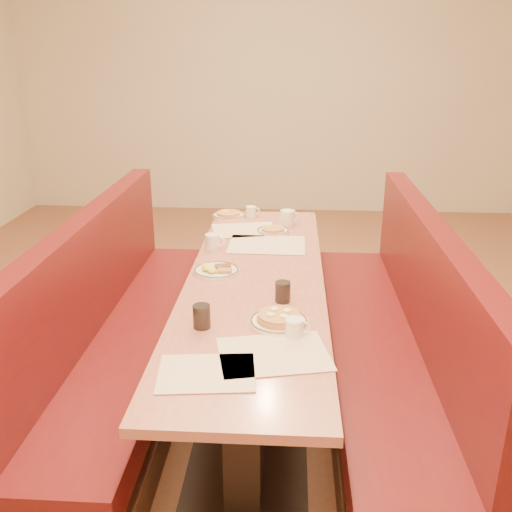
# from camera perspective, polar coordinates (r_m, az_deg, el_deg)

# --- Properties ---
(ground) EXTENTS (8.00, 8.00, 0.00)m
(ground) POSITION_cam_1_polar(r_m,az_deg,el_deg) (3.29, -0.07, -14.37)
(ground) COLOR #9E6647
(ground) RESTS_ON ground
(room_envelope) EXTENTS (6.04, 8.04, 2.82)m
(room_envelope) POSITION_cam_1_polar(r_m,az_deg,el_deg) (2.71, -0.08, 21.51)
(room_envelope) COLOR beige
(room_envelope) RESTS_ON ground
(diner_table) EXTENTS (0.70, 2.50, 0.75)m
(diner_table) POSITION_cam_1_polar(r_m,az_deg,el_deg) (3.10, -0.07, -8.67)
(diner_table) COLOR black
(diner_table) RESTS_ON ground
(booth_left) EXTENTS (0.55, 2.50, 1.05)m
(booth_left) POSITION_cam_1_polar(r_m,az_deg,el_deg) (3.23, -13.30, -8.25)
(booth_left) COLOR #4C3326
(booth_left) RESTS_ON ground
(booth_right) EXTENTS (0.55, 2.50, 1.05)m
(booth_right) POSITION_cam_1_polar(r_m,az_deg,el_deg) (3.15, 13.52, -9.04)
(booth_right) COLOR #4C3326
(booth_right) RESTS_ON ground
(placemat_near_left) EXTENTS (0.38, 0.30, 0.00)m
(placemat_near_left) POSITION_cam_1_polar(r_m,az_deg,el_deg) (2.13, -4.96, -11.55)
(placemat_near_left) COLOR #F8E2C2
(placemat_near_left) RESTS_ON diner_table
(placemat_near_right) EXTENTS (0.48, 0.40, 0.00)m
(placemat_near_right) POSITION_cam_1_polar(r_m,az_deg,el_deg) (2.24, 1.78, -9.75)
(placemat_near_right) COLOR #F8E2C2
(placemat_near_right) RESTS_ON diner_table
(placemat_far_left) EXTENTS (0.46, 0.38, 0.00)m
(placemat_far_left) POSITION_cam_1_polar(r_m,az_deg,el_deg) (3.69, -1.15, 2.63)
(placemat_far_left) COLOR #F8E2C2
(placemat_far_left) RESTS_ON diner_table
(placemat_far_right) EXTENTS (0.46, 0.35, 0.00)m
(placemat_far_right) POSITION_cam_1_polar(r_m,az_deg,el_deg) (3.42, 1.10, 1.16)
(placemat_far_right) COLOR #F8E2C2
(placemat_far_right) RESTS_ON diner_table
(pancake_plate) EXTENTS (0.25, 0.25, 0.06)m
(pancake_plate) POSITION_cam_1_polar(r_m,az_deg,el_deg) (2.46, 2.29, -6.38)
(pancake_plate) COLOR white
(pancake_plate) RESTS_ON diner_table
(eggs_plate) EXTENTS (0.24, 0.24, 0.05)m
(eggs_plate) POSITION_cam_1_polar(r_m,az_deg,el_deg) (3.01, -4.04, -1.39)
(eggs_plate) COLOR white
(eggs_plate) RESTS_ON diner_table
(extra_plate_mid) EXTENTS (0.21, 0.21, 0.04)m
(extra_plate_mid) POSITION_cam_1_polar(r_m,az_deg,el_deg) (3.65, 1.70, 2.59)
(extra_plate_mid) COLOR white
(extra_plate_mid) RESTS_ON diner_table
(extra_plate_far) EXTENTS (0.23, 0.23, 0.05)m
(extra_plate_far) POSITION_cam_1_polar(r_m,az_deg,el_deg) (3.99, -2.76, 4.15)
(extra_plate_far) COLOR white
(extra_plate_far) RESTS_ON diner_table
(coffee_mug_a) EXTENTS (0.11, 0.07, 0.08)m
(coffee_mug_a) POSITION_cam_1_polar(r_m,az_deg,el_deg) (2.35, 3.93, -7.19)
(coffee_mug_a) COLOR white
(coffee_mug_a) RESTS_ON diner_table
(coffee_mug_b) EXTENTS (0.12, 0.08, 0.09)m
(coffee_mug_b) POSITION_cam_1_polar(r_m,az_deg,el_deg) (3.35, -4.33, 1.47)
(coffee_mug_b) COLOR white
(coffee_mug_b) RESTS_ON diner_table
(coffee_mug_c) EXTENTS (0.13, 0.10, 0.10)m
(coffee_mug_c) POSITION_cam_1_polar(r_m,az_deg,el_deg) (3.79, 3.20, 3.85)
(coffee_mug_c) COLOR white
(coffee_mug_c) RESTS_ON diner_table
(coffee_mug_d) EXTENTS (0.10, 0.07, 0.08)m
(coffee_mug_d) POSITION_cam_1_polar(r_m,az_deg,el_deg) (3.97, -0.47, 4.45)
(coffee_mug_d) COLOR white
(coffee_mug_d) RESTS_ON diner_table
(soda_tumbler_near) EXTENTS (0.07, 0.07, 0.10)m
(soda_tumbler_near) POSITION_cam_1_polar(r_m,az_deg,el_deg) (2.43, -5.46, -6.04)
(soda_tumbler_near) COLOR black
(soda_tumbler_near) RESTS_ON diner_table
(soda_tumbler_mid) EXTENTS (0.07, 0.07, 0.10)m
(soda_tumbler_mid) POSITION_cam_1_polar(r_m,az_deg,el_deg) (2.66, 2.69, -3.61)
(soda_tumbler_mid) COLOR black
(soda_tumbler_mid) RESTS_ON diner_table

